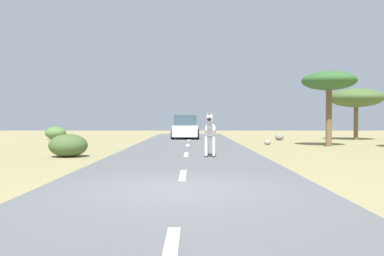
% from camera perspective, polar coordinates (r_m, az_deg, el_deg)
% --- Properties ---
extents(ground_plane, '(90.00, 90.00, 0.00)m').
position_cam_1_polar(ground_plane, '(8.40, -1.78, -8.90)').
color(ground_plane, '#8E8456').
extents(road, '(6.00, 64.00, 0.05)m').
position_cam_1_polar(road, '(8.39, -1.39, -8.74)').
color(road, '#56595B').
rests_on(road, ground_plane).
extents(lane_markings, '(0.16, 56.00, 0.01)m').
position_cam_1_polar(lane_markings, '(7.41, -1.61, -9.86)').
color(lane_markings, silver).
rests_on(lane_markings, road).
extents(zebra_0, '(0.55, 1.75, 1.65)m').
position_cam_1_polar(zebra_0, '(15.50, 2.81, -0.41)').
color(zebra_0, silver).
rests_on(zebra_0, road).
extents(car_0, '(2.08, 4.37, 1.74)m').
position_cam_1_polar(car_0, '(30.15, -0.68, 0.03)').
color(car_0, silver).
rests_on(car_0, road).
extents(tree_0, '(3.88, 3.88, 3.72)m').
position_cam_1_polar(tree_0, '(31.54, 22.40, 3.95)').
color(tree_0, brown).
rests_on(tree_0, ground_plane).
extents(tree_1, '(2.93, 2.93, 4.10)m').
position_cam_1_polar(tree_1, '(23.38, 19.02, 6.17)').
color(tree_1, brown).
rests_on(tree_1, ground_plane).
extents(bush_0, '(1.55, 1.39, 0.93)m').
position_cam_1_polar(bush_0, '(31.81, -18.50, -0.66)').
color(bush_0, '#4C7038').
rests_on(bush_0, ground_plane).
extents(bush_1, '(1.51, 1.36, 0.91)m').
position_cam_1_polar(bush_1, '(16.59, -16.88, -2.36)').
color(bush_1, '#425B2D').
rests_on(bush_1, ground_plane).
extents(rock_0, '(0.40, 0.38, 0.29)m').
position_cam_1_polar(rock_0, '(23.83, 10.84, -2.00)').
color(rock_0, gray).
rests_on(rock_0, ground_plane).
extents(rock_1, '(0.62, 0.66, 0.44)m').
position_cam_1_polar(rock_1, '(29.21, 12.47, -1.27)').
color(rock_1, gray).
rests_on(rock_1, ground_plane).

